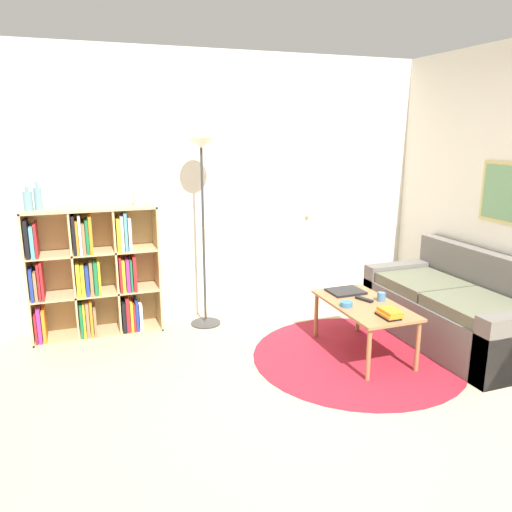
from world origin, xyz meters
name	(u,v)px	position (x,y,z in m)	size (l,w,h in m)	color
ground_plane	(337,435)	(0.00, 0.00, 0.00)	(14.00, 14.00, 0.00)	tan
wall_back	(228,188)	(0.02, 2.43, 1.29)	(7.21, 0.11, 2.60)	silver
wall_right	(485,192)	(2.13, 1.20, 1.30)	(0.08, 5.41, 2.60)	silver
rug	(357,356)	(0.70, 0.94, 0.00)	(1.76, 1.76, 0.01)	maroon
bookshelf	(93,274)	(-1.33, 2.22, 0.58)	(1.15, 0.34, 1.19)	tan
floor_lamp	(202,178)	(-0.32, 2.09, 1.43)	(0.29, 0.29, 1.79)	#333333
couch	(459,311)	(1.74, 0.95, 0.28)	(0.83, 1.67, 0.80)	#66605B
coffee_table	(364,309)	(0.78, 1.00, 0.40)	(0.52, 0.96, 0.45)	#996B42
laptop	(346,291)	(0.78, 1.31, 0.46)	(0.31, 0.25, 0.02)	black
bowl	(346,304)	(0.60, 0.99, 0.47)	(0.10, 0.10, 0.04)	teal
book_stack_on_table	(389,313)	(0.79, 0.65, 0.48)	(0.13, 0.20, 0.07)	black
cup	(381,297)	(0.95, 1.01, 0.48)	(0.07, 0.07, 0.08)	teal
remote	(364,299)	(0.82, 1.07, 0.46)	(0.10, 0.17, 0.02)	black
bottle_left	(28,201)	(-1.81, 2.19, 1.27)	(0.08, 0.08, 0.21)	#6B93A3
bottle_middle	(38,198)	(-1.73, 2.22, 1.29)	(0.07, 0.07, 0.24)	#6B93A3
vase_on_shelf	(138,197)	(-0.89, 2.22, 1.26)	(0.10, 0.10, 0.15)	#B7B2A8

